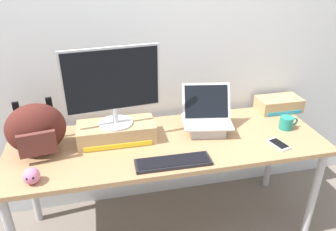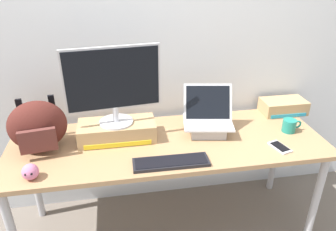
{
  "view_description": "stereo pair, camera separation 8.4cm",
  "coord_description": "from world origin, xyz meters",
  "px_view_note": "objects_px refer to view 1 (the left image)",
  "views": [
    {
      "loc": [
        -0.38,
        -1.69,
        1.79
      ],
      "look_at": [
        0.0,
        0.0,
        0.91
      ],
      "focal_mm": 34.17,
      "sensor_mm": 36.0,
      "label": 1
    },
    {
      "loc": [
        -0.29,
        -1.7,
        1.79
      ],
      "look_at": [
        0.0,
        0.0,
        0.91
      ],
      "focal_mm": 34.17,
      "sensor_mm": 36.0,
      "label": 2
    }
  ],
  "objects_px": {
    "messenger_backpack": "(36,129)",
    "cell_phone": "(279,144)",
    "desktop_monitor": "(113,85)",
    "external_keyboard": "(173,162)",
    "open_laptop": "(207,122)",
    "coffee_mug": "(287,123)",
    "toner_box_cyan": "(279,104)",
    "plush_toy": "(31,176)",
    "toner_box_yellow": "(117,132)"
  },
  "relations": [
    {
      "from": "desktop_monitor",
      "to": "open_laptop",
      "type": "xyz_separation_m",
      "value": [
        0.59,
        -0.01,
        -0.31
      ]
    },
    {
      "from": "desktop_monitor",
      "to": "plush_toy",
      "type": "xyz_separation_m",
      "value": [
        -0.46,
        -0.33,
        -0.33
      ]
    },
    {
      "from": "messenger_backpack",
      "to": "cell_phone",
      "type": "bearing_deg",
      "value": -18.56
    },
    {
      "from": "toner_box_yellow",
      "to": "messenger_backpack",
      "type": "distance_m",
      "value": 0.47
    },
    {
      "from": "toner_box_yellow",
      "to": "plush_toy",
      "type": "xyz_separation_m",
      "value": [
        -0.46,
        -0.33,
        -0.01
      ]
    },
    {
      "from": "plush_toy",
      "to": "external_keyboard",
      "type": "bearing_deg",
      "value": 0.32
    },
    {
      "from": "open_laptop",
      "to": "messenger_backpack",
      "type": "xyz_separation_m",
      "value": [
        -1.05,
        -0.02,
        0.09
      ]
    },
    {
      "from": "external_keyboard",
      "to": "toner_box_cyan",
      "type": "distance_m",
      "value": 1.06
    },
    {
      "from": "external_keyboard",
      "to": "cell_phone",
      "type": "height_order",
      "value": "external_keyboard"
    },
    {
      "from": "desktop_monitor",
      "to": "coffee_mug",
      "type": "distance_m",
      "value": 1.18
    },
    {
      "from": "toner_box_yellow",
      "to": "coffee_mug",
      "type": "distance_m",
      "value": 1.13
    },
    {
      "from": "open_laptop",
      "to": "external_keyboard",
      "type": "distance_m",
      "value": 0.44
    },
    {
      "from": "cell_phone",
      "to": "coffee_mug",
      "type": "bearing_deg",
      "value": 34.23
    },
    {
      "from": "toner_box_yellow",
      "to": "open_laptop",
      "type": "relative_size",
      "value": 1.36
    },
    {
      "from": "plush_toy",
      "to": "desktop_monitor",
      "type": "bearing_deg",
      "value": 35.86
    },
    {
      "from": "toner_box_cyan",
      "to": "open_laptop",
      "type": "bearing_deg",
      "value": -163.59
    },
    {
      "from": "external_keyboard",
      "to": "messenger_backpack",
      "type": "relative_size",
      "value": 1.17
    },
    {
      "from": "desktop_monitor",
      "to": "cell_phone",
      "type": "xyz_separation_m",
      "value": [
        0.97,
        -0.28,
        -0.37
      ]
    },
    {
      "from": "cell_phone",
      "to": "plush_toy",
      "type": "xyz_separation_m",
      "value": [
        -1.43,
        -0.06,
        0.04
      ]
    },
    {
      "from": "messenger_backpack",
      "to": "toner_box_yellow",
      "type": "bearing_deg",
      "value": -5.23
    },
    {
      "from": "desktop_monitor",
      "to": "cell_phone",
      "type": "height_order",
      "value": "desktop_monitor"
    },
    {
      "from": "external_keyboard",
      "to": "coffee_mug",
      "type": "bearing_deg",
      "value": 16.36
    },
    {
      "from": "desktop_monitor",
      "to": "messenger_backpack",
      "type": "distance_m",
      "value": 0.51
    },
    {
      "from": "toner_box_yellow",
      "to": "coffee_mug",
      "type": "xyz_separation_m",
      "value": [
        1.13,
        -0.1,
        -0.02
      ]
    },
    {
      "from": "desktop_monitor",
      "to": "messenger_backpack",
      "type": "bearing_deg",
      "value": 176.8
    },
    {
      "from": "messenger_backpack",
      "to": "coffee_mug",
      "type": "bearing_deg",
      "value": -11.14
    },
    {
      "from": "open_laptop",
      "to": "toner_box_cyan",
      "type": "bearing_deg",
      "value": 26.27
    },
    {
      "from": "desktop_monitor",
      "to": "cell_phone",
      "type": "distance_m",
      "value": 1.07
    },
    {
      "from": "messenger_backpack",
      "to": "toner_box_cyan",
      "type": "distance_m",
      "value": 1.7
    },
    {
      "from": "open_laptop",
      "to": "coffee_mug",
      "type": "distance_m",
      "value": 0.54
    },
    {
      "from": "desktop_monitor",
      "to": "toner_box_cyan",
      "type": "height_order",
      "value": "desktop_monitor"
    },
    {
      "from": "toner_box_cyan",
      "to": "toner_box_yellow",
      "type": "bearing_deg",
      "value": -171.84
    },
    {
      "from": "toner_box_yellow",
      "to": "toner_box_cyan",
      "type": "relative_size",
      "value": 1.5
    },
    {
      "from": "desktop_monitor",
      "to": "plush_toy",
      "type": "bearing_deg",
      "value": -150.61
    },
    {
      "from": "open_laptop",
      "to": "toner_box_cyan",
      "type": "relative_size",
      "value": 1.1
    },
    {
      "from": "toner_box_yellow",
      "to": "external_keyboard",
      "type": "height_order",
      "value": "toner_box_yellow"
    },
    {
      "from": "coffee_mug",
      "to": "toner_box_cyan",
      "type": "bearing_deg",
      "value": 70.56
    },
    {
      "from": "toner_box_yellow",
      "to": "desktop_monitor",
      "type": "xyz_separation_m",
      "value": [
        0.0,
        -0.0,
        0.31
      ]
    },
    {
      "from": "open_laptop",
      "to": "cell_phone",
      "type": "relative_size",
      "value": 2.26
    },
    {
      "from": "coffee_mug",
      "to": "toner_box_cyan",
      "type": "relative_size",
      "value": 0.41
    },
    {
      "from": "coffee_mug",
      "to": "plush_toy",
      "type": "xyz_separation_m",
      "value": [
        -1.59,
        -0.24,
        0.0
      ]
    },
    {
      "from": "cell_phone",
      "to": "plush_toy",
      "type": "bearing_deg",
      "value": 167.16
    },
    {
      "from": "desktop_monitor",
      "to": "coffee_mug",
      "type": "relative_size",
      "value": 4.34
    },
    {
      "from": "toner_box_yellow",
      "to": "external_keyboard",
      "type": "relative_size",
      "value": 1.11
    },
    {
      "from": "desktop_monitor",
      "to": "cell_phone",
      "type": "relative_size",
      "value": 3.63
    },
    {
      "from": "toner_box_yellow",
      "to": "coffee_mug",
      "type": "relative_size",
      "value": 3.68
    },
    {
      "from": "open_laptop",
      "to": "plush_toy",
      "type": "bearing_deg",
      "value": -153.07
    },
    {
      "from": "cell_phone",
      "to": "plush_toy",
      "type": "distance_m",
      "value": 1.43
    },
    {
      "from": "open_laptop",
      "to": "toner_box_yellow",
      "type": "bearing_deg",
      "value": -171.23
    },
    {
      "from": "messenger_backpack",
      "to": "plush_toy",
      "type": "height_order",
      "value": "messenger_backpack"
    }
  ]
}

